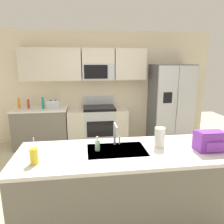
{
  "coord_description": "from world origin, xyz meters",
  "views": [
    {
      "loc": [
        -0.48,
        -2.91,
        1.9
      ],
      "look_at": [
        -0.01,
        0.6,
        1.05
      ],
      "focal_mm": 33.4,
      "sensor_mm": 36.0,
      "label": 1
    }
  ],
  "objects": [
    {
      "name": "ground_plane",
      "position": [
        0.0,
        0.0,
        0.0
      ],
      "size": [
        9.0,
        9.0,
        0.0
      ],
      "primitive_type": "plane",
      "color": "beige",
      "rests_on": "ground"
    },
    {
      "name": "back_counter",
      "position": [
        -1.47,
        1.8,
        0.45
      ],
      "size": [
        1.19,
        0.63,
        0.9
      ],
      "color": "slate",
      "rests_on": "ground"
    },
    {
      "name": "kitchen_wall_unit",
      "position": [
        -0.14,
        2.08,
        1.47
      ],
      "size": [
        5.2,
        0.43,
        2.6
      ],
      "color": "beige",
      "rests_on": "ground"
    },
    {
      "name": "sink_faucet",
      "position": [
        -0.12,
        -0.53,
        1.07
      ],
      "size": [
        0.09,
        0.21,
        0.28
      ],
      "color": "#B7BABF",
      "rests_on": "island_counter"
    },
    {
      "name": "bottle_orange",
      "position": [
        -1.92,
        1.85,
        1.01
      ],
      "size": [
        0.06,
        0.06,
        0.22
      ],
      "primitive_type": "cylinder",
      "color": "orange",
      "rests_on": "back_counter"
    },
    {
      "name": "refrigerator",
      "position": [
        1.54,
        1.73,
        0.93
      ],
      "size": [
        0.9,
        0.76,
        1.85
      ],
      "color": "#4C4F54",
      "rests_on": "ground"
    },
    {
      "name": "pepper_mill",
      "position": [
        -1.71,
        1.8,
        1.0
      ],
      "size": [
        0.05,
        0.05,
        0.2
      ],
      "primitive_type": "cylinder",
      "color": "#B2332D",
      "rests_on": "back_counter"
    },
    {
      "name": "island_counter",
      "position": [
        -0.02,
        -0.72,
        0.45
      ],
      "size": [
        2.5,
        0.88,
        0.9
      ],
      "color": "slate",
      "rests_on": "ground"
    },
    {
      "name": "soap_dispenser",
      "position": [
        -0.35,
        -0.65,
        0.97
      ],
      "size": [
        0.06,
        0.06,
        0.17
      ],
      "color": "#A5D8B2",
      "rests_on": "island_counter"
    },
    {
      "name": "backpack",
      "position": [
        0.94,
        -0.82,
        1.02
      ],
      "size": [
        0.32,
        0.22,
        0.23
      ],
      "color": "purple",
      "rests_on": "island_counter"
    },
    {
      "name": "paper_towel_roll",
      "position": [
        0.4,
        -0.65,
        1.02
      ],
      "size": [
        0.12,
        0.12,
        0.24
      ],
      "primitive_type": "cylinder",
      "color": "white",
      "rests_on": "island_counter"
    },
    {
      "name": "range_oven",
      "position": [
        -0.18,
        1.8,
        0.44
      ],
      "size": [
        1.36,
        0.61,
        1.1
      ],
      "color": "#B7BABF",
      "rests_on": "ground"
    },
    {
      "name": "toaster",
      "position": [
        -1.16,
        1.75,
        0.99
      ],
      "size": [
        0.28,
        0.16,
        0.18
      ],
      "color": "#B7BABF",
      "rests_on": "back_counter"
    },
    {
      "name": "drink_cup_yellow",
      "position": [
        -1.0,
        -0.89,
        0.98
      ],
      "size": [
        0.08,
        0.08,
        0.28
      ],
      "color": "yellow",
      "rests_on": "island_counter"
    },
    {
      "name": "bottle_teal",
      "position": [
        -1.39,
        1.75,
        1.03
      ],
      "size": [
        0.06,
        0.06,
        0.26
      ],
      "primitive_type": "cylinder",
      "color": "teal",
      "rests_on": "back_counter"
    }
  ]
}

